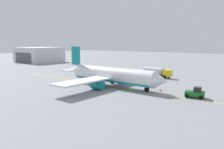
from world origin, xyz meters
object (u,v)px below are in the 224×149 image
(refueling_worker, at_px, (151,76))
(pushback_tug, at_px, (195,93))
(safety_cone_nose, at_px, (160,90))
(airplane, at_px, (111,75))
(fuel_tanker, at_px, (157,72))

(refueling_worker, bearing_deg, pushback_tug, -42.29)
(pushback_tug, height_order, safety_cone_nose, pushback_tug)
(airplane, relative_size, safety_cone_nose, 54.62)
(fuel_tanker, bearing_deg, refueling_worker, -97.87)
(fuel_tanker, distance_m, safety_cone_nose, 20.43)
(fuel_tanker, relative_size, pushback_tug, 2.68)
(fuel_tanker, relative_size, refueling_worker, 6.07)
(fuel_tanker, distance_m, pushback_tug, 26.33)
(airplane, relative_size, pushback_tug, 8.30)
(fuel_tanker, bearing_deg, safety_cone_nose, -62.15)
(refueling_worker, bearing_deg, airplane, -98.20)
(pushback_tug, bearing_deg, airplane, -177.79)
(fuel_tanker, height_order, refueling_worker, fuel_tanker)
(fuel_tanker, xyz_separation_m, safety_cone_nose, (9.52, -18.02, -1.43))
(pushback_tug, bearing_deg, refueling_worker, 137.71)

